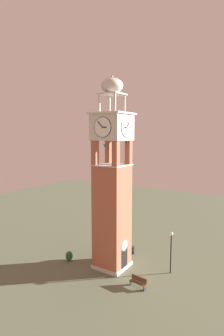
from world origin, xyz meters
The scene contains 6 objects.
ground centered at (0.00, 0.00, 0.00)m, with size 80.00×80.00×0.00m, color #5B664C.
clock_tower centered at (0.00, 0.00, 7.90)m, with size 3.53×3.53×18.99m.
park_bench centered at (-1.97, -4.07, 0.48)m, with size 0.62×1.64×0.95m.
lamp_post centered at (1.96, -5.53, 2.85)m, with size 0.36×0.36×4.15m.
trash_bin centered at (3.80, -0.33, 0.40)m, with size 0.52×0.52×0.80m, color #2D2D33.
shrub_near_entry centered at (-1.41, 4.57, 0.51)m, with size 0.76×0.76×1.01m, color #28562D.
Camera 1 is at (-22.23, -14.43, 13.43)m, focal length 29.11 mm.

